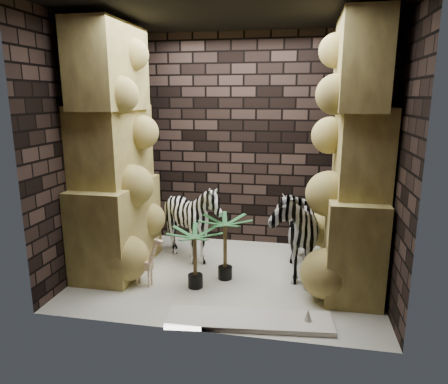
% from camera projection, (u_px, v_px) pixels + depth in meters
% --- Properties ---
extents(floor, '(3.50, 3.50, 0.00)m').
position_uv_depth(floor, '(227.00, 275.00, 4.97)').
color(floor, beige).
rests_on(floor, ground).
extents(ceiling, '(3.50, 3.50, 0.00)m').
position_uv_depth(ceiling, '(227.00, 12.00, 4.29)').
color(ceiling, black).
rests_on(ceiling, ground).
extents(wall_back, '(3.50, 0.00, 3.50)m').
position_uv_depth(wall_back, '(243.00, 142.00, 5.82)').
color(wall_back, black).
rests_on(wall_back, ground).
extents(wall_front, '(3.50, 0.00, 3.50)m').
position_uv_depth(wall_front, '(200.00, 173.00, 3.43)').
color(wall_front, black).
rests_on(wall_front, ground).
extents(wall_left, '(0.00, 3.00, 3.00)m').
position_uv_depth(wall_left, '(86.00, 150.00, 4.95)').
color(wall_left, black).
rests_on(wall_left, ground).
extents(wall_right, '(0.00, 3.00, 3.00)m').
position_uv_depth(wall_right, '(389.00, 158.00, 4.31)').
color(wall_right, black).
rests_on(wall_right, ground).
extents(rock_pillar_left, '(0.68, 1.30, 3.00)m').
position_uv_depth(rock_pillar_left, '(113.00, 150.00, 4.88)').
color(rock_pillar_left, '#CBBD64').
rests_on(rock_pillar_left, floor).
extents(rock_pillar_right, '(0.58, 1.25, 3.00)m').
position_uv_depth(rock_pillar_right, '(357.00, 157.00, 4.37)').
color(rock_pillar_right, '#CBBD64').
rests_on(rock_pillar_right, floor).
extents(zebra_right, '(0.73, 1.20, 1.36)m').
position_uv_depth(zebra_right, '(292.00, 221.00, 4.88)').
color(zebra_right, white).
rests_on(zebra_right, floor).
extents(zebra_left, '(1.00, 1.18, 0.99)m').
position_uv_depth(zebra_left, '(192.00, 225.00, 5.30)').
color(zebra_left, white).
rests_on(zebra_left, floor).
extents(giraffe_toy, '(0.34, 0.17, 0.63)m').
position_uv_depth(giraffe_toy, '(143.00, 259.00, 4.65)').
color(giraffe_toy, beige).
rests_on(giraffe_toy, floor).
extents(palm_front, '(0.36, 0.36, 0.77)m').
position_uv_depth(palm_front, '(225.00, 248.00, 4.80)').
color(palm_front, '#17441E').
rests_on(palm_front, floor).
extents(palm_back, '(0.36, 0.36, 0.70)m').
position_uv_depth(palm_back, '(195.00, 258.00, 4.59)').
color(palm_back, '#17441E').
rests_on(palm_back, floor).
extents(surfboard, '(1.62, 0.55, 0.05)m').
position_uv_depth(surfboard, '(249.00, 320.00, 3.92)').
color(surfboard, white).
rests_on(surfboard, floor).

